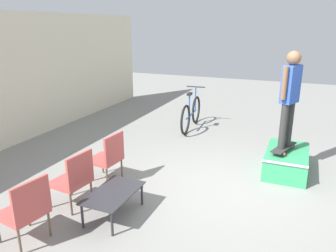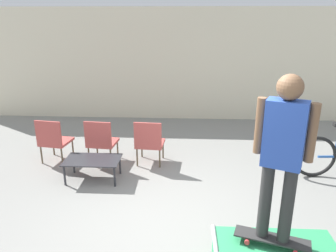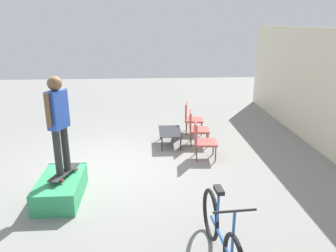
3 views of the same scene
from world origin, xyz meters
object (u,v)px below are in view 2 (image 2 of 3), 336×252
at_px(skateboard_on_ramp, 272,239).
at_px(patio_chair_left, 53,139).
at_px(person_skater, 283,148).
at_px(coffee_table, 93,161).
at_px(patio_chair_center, 101,140).
at_px(patio_chair_right, 149,141).

distance_m(skateboard_on_ramp, patio_chair_left, 4.51).
relative_size(person_skater, coffee_table, 1.84).
relative_size(patio_chair_center, patio_chair_right, 1.00).
bearing_deg(coffee_table, patio_chair_right, 36.22).
height_order(patio_chair_left, patio_chair_center, same).
bearing_deg(coffee_table, patio_chair_center, 90.84).
distance_m(patio_chair_center, patio_chair_right, 0.94).
bearing_deg(skateboard_on_ramp, coffee_table, 157.85).
height_order(skateboard_on_ramp, person_skater, person_skater).
height_order(person_skater, patio_chair_left, person_skater).
bearing_deg(patio_chair_center, coffee_table, 96.86).
relative_size(skateboard_on_ramp, person_skater, 0.46).
bearing_deg(patio_chair_right, person_skater, 124.48).
height_order(skateboard_on_ramp, patio_chair_right, patio_chair_right).
xyz_separation_m(patio_chair_left, patio_chair_center, (0.94, -0.00, 0.00)).
bearing_deg(patio_chair_left, patio_chair_right, -171.09).
distance_m(coffee_table, patio_chair_right, 1.16).
relative_size(patio_chair_left, patio_chair_right, 1.00).
distance_m(skateboard_on_ramp, person_skater, 1.06).
xyz_separation_m(person_skater, coffee_table, (-2.56, 2.15, -1.21)).
xyz_separation_m(person_skater, patio_chair_right, (-1.63, 2.83, -1.06)).
bearing_deg(patio_chair_center, patio_chair_left, 5.97).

